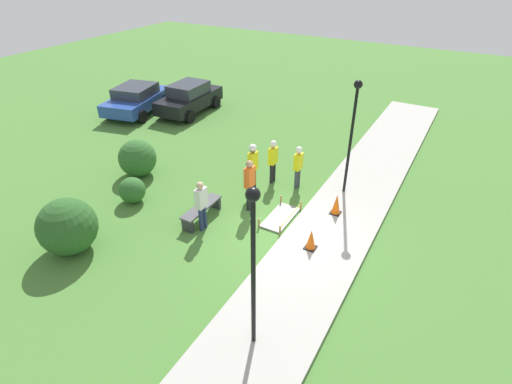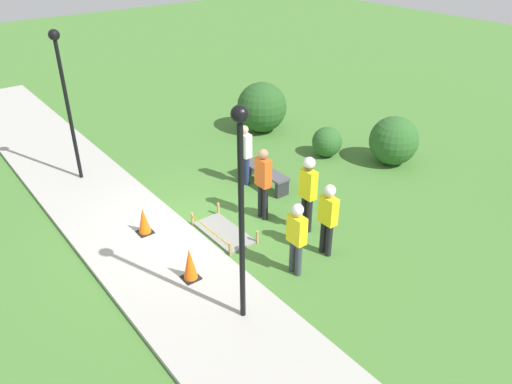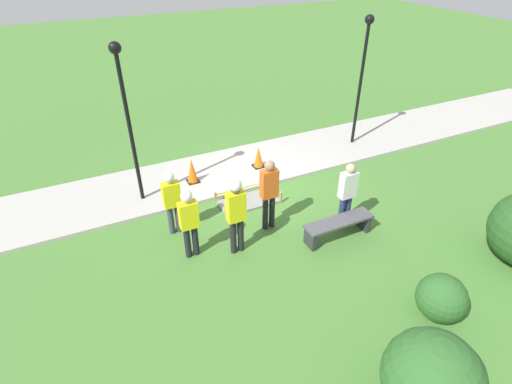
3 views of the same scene
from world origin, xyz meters
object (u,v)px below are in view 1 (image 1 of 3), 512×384
traffic_cone_far_patch (336,204)px  traffic_cone_near_patch (311,239)px  parked_car_blue (137,99)px  lamppost_near (353,123)px  worker_trainee (253,163)px  worker_assistant (298,164)px  parked_car_black (189,98)px  bystander_in_gray_shirt (201,203)px  worker_supervisor (273,158)px  park_bench (202,210)px  lamppost_far (253,250)px  bystander_in_orange_shirt (250,182)px

traffic_cone_far_patch → traffic_cone_near_patch: bearing=179.4°
traffic_cone_near_patch → parked_car_blue: 13.99m
lamppost_near → worker_trainee: bearing=116.8°
traffic_cone_near_patch → worker_assistant: (3.14, 1.87, 0.55)m
worker_trainee → parked_car_black: size_ratio=0.47×
worker_trainee → parked_car_black: bearing=52.4°
bystander_in_gray_shirt → parked_car_black: 10.60m
bystander_in_gray_shirt → parked_car_blue: 11.42m
worker_supervisor → park_bench: bearing=164.8°
bystander_in_gray_shirt → lamppost_near: (4.25, -3.20, 1.77)m
worker_assistant → parked_car_blue: (2.94, 10.73, -0.22)m
worker_assistant → bystander_in_gray_shirt: bystander_in_gray_shirt is taller
worker_assistant → lamppost_far: 7.28m
lamppost_far → traffic_cone_far_patch: bearing=1.2°
worker_trainee → worker_supervisor: bearing=-17.7°
traffic_cone_far_patch → bystander_in_orange_shirt: size_ratio=0.39×
bystander_in_gray_shirt → lamppost_near: bearing=-37.0°
park_bench → worker_trainee: (2.34, -0.59, 0.80)m
park_bench → lamppost_near: bearing=-42.8°
lamppost_far → worker_trainee: bearing=30.0°
worker_trainee → lamppost_near: lamppost_near is taller
traffic_cone_near_patch → parked_car_blue: bearing=64.2°
traffic_cone_far_patch → lamppost_near: size_ratio=0.18×
bystander_in_orange_shirt → parked_car_black: bystander_in_orange_shirt is taller
bystander_in_orange_shirt → traffic_cone_near_patch: bearing=-111.2°
traffic_cone_near_patch → traffic_cone_far_patch: traffic_cone_far_patch is taller
worker_assistant → parked_car_blue: worker_assistant is taller
traffic_cone_far_patch → bystander_in_gray_shirt: size_ratio=0.42×
lamppost_far → lamppost_near: bearing=2.7°
traffic_cone_near_patch → worker_trainee: (2.08, 3.15, 0.73)m
parked_car_blue → parked_car_black: bearing=-72.8°
worker_trainee → parked_car_black: worker_trainee is taller
worker_assistant → worker_supervisor: bearing=95.8°
traffic_cone_far_patch → worker_trainee: 3.25m
park_bench → bystander_in_orange_shirt: bearing=-39.4°
parked_car_black → park_bench: bearing=-142.7°
lamppost_near → parked_car_blue: size_ratio=0.92×
worker_supervisor → worker_trainee: bearing=162.3°
lamppost_near → worker_assistant: bearing=104.5°
lamppost_far → parked_car_black: lamppost_far is taller
park_bench → traffic_cone_near_patch: bearing=-86.0°
worker_trainee → park_bench: bearing=165.8°
worker_supervisor → bystander_in_orange_shirt: (-2.00, -0.17, 0.05)m
traffic_cone_far_patch → worker_trainee: worker_trainee is taller
traffic_cone_near_patch → worker_trainee: size_ratio=0.34×
worker_supervisor → worker_trainee: worker_trainee is taller
park_bench → worker_trainee: size_ratio=0.91×
traffic_cone_far_patch → worker_assistant: bearing=60.7°
lamppost_far → bystander_in_gray_shirt: bearing=50.1°
bystander_in_gray_shirt → parked_car_blue: (6.76, 9.20, -0.21)m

